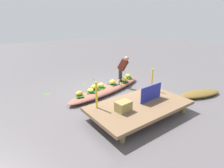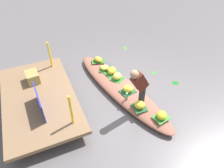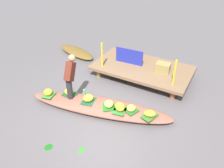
% 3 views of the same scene
% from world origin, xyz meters
% --- Properties ---
extents(canal_water, '(40.00, 40.00, 0.00)m').
position_xyz_m(canal_water, '(0.00, 0.00, 0.00)').
color(canal_water, '#5A5557').
rests_on(canal_water, ground).
extents(dock_platform, '(3.20, 1.80, 0.38)m').
position_xyz_m(dock_platform, '(0.32, 2.22, 0.32)').
color(dock_platform, brown).
rests_on(dock_platform, ground).
extents(vendor_boat, '(4.11, 1.68, 0.24)m').
position_xyz_m(vendor_boat, '(0.00, 0.00, 0.12)').
color(vendor_boat, '#8E5443').
rests_on(vendor_boat, ground).
extents(leaf_mat_0, '(0.38, 0.48, 0.01)m').
position_xyz_m(leaf_mat_0, '(1.39, 0.16, 0.25)').
color(leaf_mat_0, '#316C25').
rests_on(leaf_mat_0, vendor_boat).
extents(banana_bunch_0, '(0.36, 0.31, 0.16)m').
position_xyz_m(banana_bunch_0, '(1.39, 0.16, 0.32)').
color(banana_bunch_0, gold).
rests_on(banana_bunch_0, vendor_boat).
extents(leaf_mat_1, '(0.42, 0.42, 0.01)m').
position_xyz_m(leaf_mat_1, '(0.89, 0.14, 0.25)').
color(leaf_mat_1, '#236623').
rests_on(leaf_mat_1, vendor_boat).
extents(banana_bunch_1, '(0.25, 0.27, 0.14)m').
position_xyz_m(banana_bunch_1, '(0.89, 0.14, 0.32)').
color(banana_bunch_1, '#F9DA4C').
rests_on(banana_bunch_1, vendor_boat).
extents(leaf_mat_2, '(0.37, 0.41, 0.01)m').
position_xyz_m(leaf_mat_2, '(-1.47, -0.38, 0.25)').
color(leaf_mat_2, '#388432').
rests_on(leaf_mat_2, vendor_boat).
extents(banana_bunch_2, '(0.35, 0.35, 0.18)m').
position_xyz_m(banana_bunch_2, '(-1.47, -0.38, 0.33)').
color(banana_bunch_2, gold).
rests_on(banana_bunch_2, vendor_boat).
extents(leaf_mat_3, '(0.38, 0.47, 0.01)m').
position_xyz_m(leaf_mat_3, '(0.62, 0.01, 0.25)').
color(leaf_mat_3, '#317730').
rests_on(leaf_mat_3, vendor_boat).
extents(banana_bunch_3, '(0.39, 0.39, 0.20)m').
position_xyz_m(banana_bunch_3, '(0.62, 0.01, 0.34)').
color(banana_bunch_3, gold).
rests_on(banana_bunch_3, vendor_boat).
extents(leaf_mat_4, '(0.39, 0.35, 0.01)m').
position_xyz_m(leaf_mat_4, '(-0.96, -0.07, 0.25)').
color(leaf_mat_4, '#215229').
rests_on(leaf_mat_4, vendor_boat).
extents(banana_bunch_4, '(0.36, 0.36, 0.19)m').
position_xyz_m(banana_bunch_4, '(-0.96, -0.07, 0.34)').
color(banana_bunch_4, yellow).
rests_on(banana_bunch_4, vendor_boat).
extents(leaf_mat_5, '(0.40, 0.46, 0.01)m').
position_xyz_m(leaf_mat_5, '(-0.31, -0.07, 0.25)').
color(leaf_mat_5, '#1D5333').
rests_on(leaf_mat_5, vendor_boat).
extents(banana_bunch_5, '(0.37, 0.38, 0.19)m').
position_xyz_m(banana_bunch_5, '(-0.31, -0.07, 0.34)').
color(banana_bunch_5, gold).
rests_on(banana_bunch_5, vendor_boat).
extents(leaf_mat_6, '(0.47, 0.47, 0.01)m').
position_xyz_m(leaf_mat_6, '(0.31, -0.02, 0.25)').
color(leaf_mat_6, '#227723').
rests_on(leaf_mat_6, vendor_boat).
extents(banana_bunch_6, '(0.33, 0.34, 0.20)m').
position_xyz_m(banana_bunch_6, '(0.31, -0.02, 0.34)').
color(banana_bunch_6, '#F7D058').
rests_on(banana_bunch_6, vendor_boat).
extents(vendor_person, '(0.29, 0.55, 1.18)m').
position_xyz_m(vendor_person, '(-0.86, -0.06, 0.92)').
color(vendor_person, '#28282D').
rests_on(vendor_person, vendor_boat).
extents(water_bottle, '(0.06, 0.06, 0.21)m').
position_xyz_m(water_bottle, '(-0.55, 0.09, 0.34)').
color(water_bottle, '#55B961').
rests_on(water_bottle, vendor_boat).
extents(market_banner, '(0.96, 0.08, 0.52)m').
position_xyz_m(market_banner, '(-0.18, 2.22, 0.64)').
color(market_banner, '#212A9B').
rests_on(market_banner, dock_platform).
extents(railing_post_west, '(0.06, 0.06, 0.82)m').
position_xyz_m(railing_post_west, '(-0.88, 1.62, 0.79)').
color(railing_post_west, yellow).
rests_on(railing_post_west, dock_platform).
extents(railing_post_east, '(0.06, 0.06, 0.82)m').
position_xyz_m(railing_post_east, '(1.52, 1.62, 0.79)').
color(railing_post_east, yellow).
rests_on(railing_post_east, dock_platform).
extents(produce_crate, '(0.46, 0.35, 0.29)m').
position_xyz_m(produce_crate, '(1.01, 2.24, 0.53)').
color(produce_crate, olive).
rests_on(produce_crate, dock_platform).
extents(drifting_plant_0, '(0.24, 0.25, 0.01)m').
position_xyz_m(drifting_plant_0, '(-0.33, -1.71, 0.00)').
color(drifting_plant_0, '#186218').
rests_on(drifting_plant_0, ground).
extents(drifting_plant_1, '(0.16, 0.21, 0.01)m').
position_xyz_m(drifting_plant_1, '(0.38, -1.40, 0.00)').
color(drifting_plant_1, '#2E8826').
rests_on(drifting_plant_1, ground).
extents(drifting_plant_2, '(0.28, 0.18, 0.01)m').
position_xyz_m(drifting_plant_2, '(2.17, -1.22, 0.00)').
color(drifting_plant_2, '#45802B').
rests_on(drifting_plant_2, ground).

